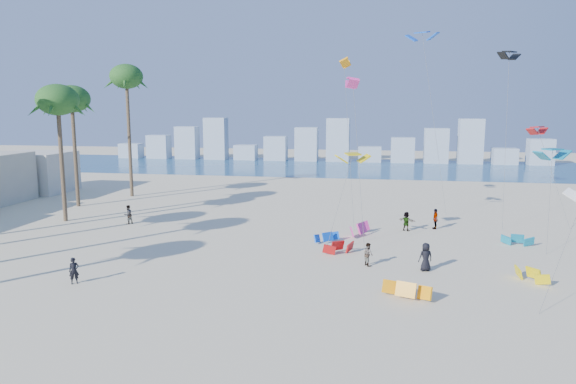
# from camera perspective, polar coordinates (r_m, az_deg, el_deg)

# --- Properties ---
(ground) EXTENTS (220.00, 220.00, 0.00)m
(ground) POSITION_cam_1_polar(r_m,az_deg,el_deg) (25.49, -13.45, -15.68)
(ground) COLOR beige
(ground) RESTS_ON ground
(ocean) EXTENTS (220.00, 220.00, 0.00)m
(ocean) POSITION_cam_1_polar(r_m,az_deg,el_deg) (94.22, 4.07, 2.74)
(ocean) COLOR navy
(ocean) RESTS_ON ground
(kitesurfer_near) EXTENTS (0.71, 0.67, 1.62)m
(kitesurfer_near) POSITION_cam_1_polar(r_m,az_deg,el_deg) (34.71, -22.16, -7.90)
(kitesurfer_near) COLOR black
(kitesurfer_near) RESTS_ON ground
(kitesurfer_mid) EXTENTS (0.91, 0.96, 1.57)m
(kitesurfer_mid) POSITION_cam_1_polar(r_m,az_deg,el_deg) (36.17, 8.66, -6.67)
(kitesurfer_mid) COLOR gray
(kitesurfer_mid) RESTS_ON ground
(kitesurfers_far) EXTENTS (41.86, 13.45, 1.88)m
(kitesurfers_far) POSITION_cam_1_polar(r_m,az_deg,el_deg) (41.59, 14.61, -4.60)
(kitesurfers_far) COLOR black
(kitesurfers_far) RESTS_ON ground
(grounded_kites) EXTENTS (17.18, 17.16, 0.99)m
(grounded_kites) POSITION_cam_1_polar(r_m,az_deg,el_deg) (38.97, 12.10, -6.15)
(grounded_kites) COLOR blue
(grounded_kites) RESTS_ON ground
(flying_kites) EXTENTS (20.85, 29.86, 18.62)m
(flying_kites) POSITION_cam_1_polar(r_m,az_deg,el_deg) (47.56, 16.81, 10.48)
(flying_kites) COLOR yellow
(flying_kites) RESTS_ON ground
(distant_skyline) EXTENTS (85.00, 3.00, 8.40)m
(distant_skyline) POSITION_cam_1_polar(r_m,az_deg,el_deg) (103.96, 4.00, 5.05)
(distant_skyline) COLOR #9EADBF
(distant_skyline) RESTS_ON ground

